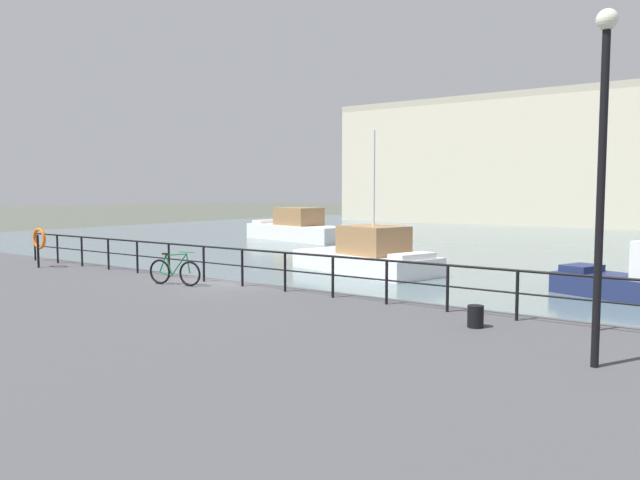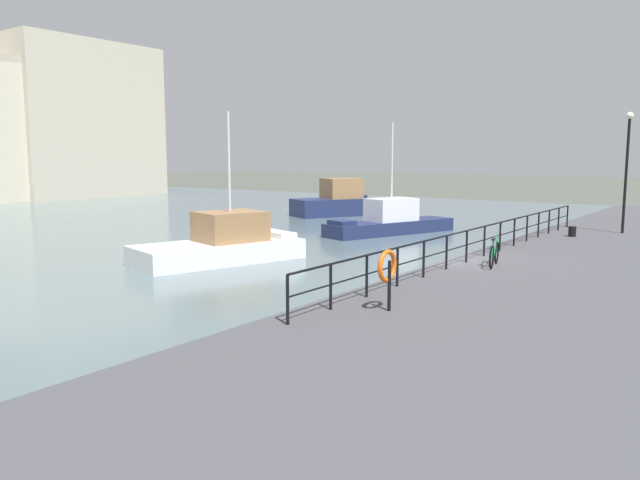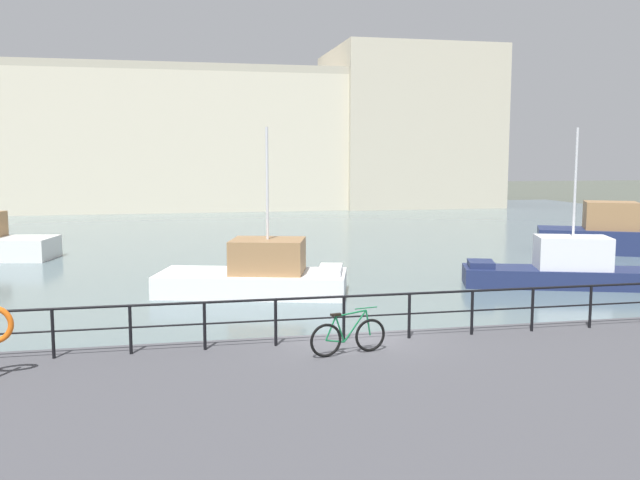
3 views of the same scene
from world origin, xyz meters
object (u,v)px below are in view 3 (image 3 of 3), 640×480
Objects in this scene: harbor_building at (270,139)px; moored_green_narrowboat at (569,269)px; parked_bicycle at (348,336)px; moored_small_launch at (258,275)px; moored_white_yacht at (597,233)px.

moored_green_narrowboat is at bearing -83.43° from harbor_building.
parked_bicycle is (-6.25, -56.91, -5.59)m from harbor_building.
moored_white_yacht is at bearing 37.62° from moored_small_launch.
moored_green_narrowboat is (5.36, -46.60, -6.18)m from harbor_building.
moored_small_launch reaches higher than parked_bicycle.
harbor_building is 9.41× the size of moored_white_yacht.
parked_bicycle is (0.54, -11.41, 0.57)m from moored_small_launch.
moored_white_yacht is 20.61m from moored_small_launch.
moored_small_launch is 0.89× the size of moored_green_narrowboat.
moored_small_launch is at bearing -131.09° from moored_white_yacht.
moored_white_yacht is 11.15m from moored_green_narrowboat.
moored_small_launch reaches higher than moored_white_yacht.
moored_green_narrowboat is (12.16, -1.09, -0.02)m from moored_small_launch.
moored_green_narrowboat is (-7.01, -8.66, -0.34)m from moored_white_yacht.
parked_bicycle is at bearing 60.48° from moored_green_narrowboat.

